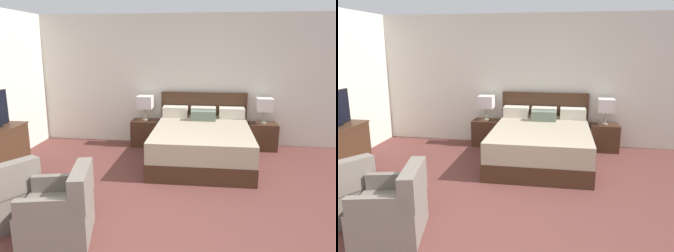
# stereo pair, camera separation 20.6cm
# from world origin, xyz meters

# --- Properties ---
(ground_plane) EXTENTS (10.92, 10.92, 0.00)m
(ground_plane) POSITION_xyz_m (0.00, 0.00, 0.00)
(ground_plane) COLOR brown
(wall_back) EXTENTS (6.99, 0.06, 2.58)m
(wall_back) POSITION_xyz_m (0.00, 3.67, 1.29)
(wall_back) COLOR silver
(wall_back) RESTS_ON ground
(bed) EXTENTS (1.70, 2.12, 1.07)m
(bed) POSITION_xyz_m (0.45, 2.60, 0.33)
(bed) COLOR #422819
(bed) RESTS_ON ground
(nightstand_left) EXTENTS (0.54, 0.40, 0.52)m
(nightstand_left) POSITION_xyz_m (-0.70, 3.38, 0.26)
(nightstand_left) COLOR #422819
(nightstand_left) RESTS_ON ground
(nightstand_right) EXTENTS (0.54, 0.40, 0.52)m
(nightstand_right) POSITION_xyz_m (1.61, 3.38, 0.26)
(nightstand_right) COLOR #422819
(nightstand_right) RESTS_ON ground
(table_lamp_left) EXTENTS (0.30, 0.30, 0.49)m
(table_lamp_left) POSITION_xyz_m (-0.70, 3.38, 0.88)
(table_lamp_left) COLOR gray
(table_lamp_left) RESTS_ON nightstand_left
(table_lamp_right) EXTENTS (0.30, 0.30, 0.49)m
(table_lamp_right) POSITION_xyz_m (1.61, 3.38, 0.88)
(table_lamp_right) COLOR gray
(table_lamp_right) RESTS_ON nightstand_right
(armchair_companion) EXTENTS (0.83, 0.82, 0.76)m
(armchair_companion) POSITION_xyz_m (-0.95, 0.02, 0.28)
(armchair_companion) COLOR #70665B
(armchair_companion) RESTS_ON ground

